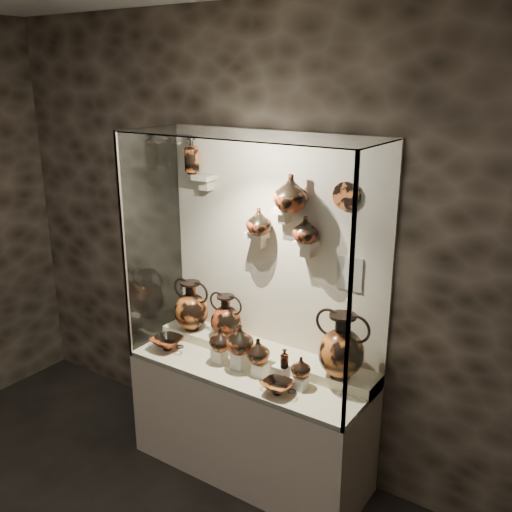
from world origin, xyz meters
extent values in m
cube|color=#2B231B|center=(0.00, 2.50, 1.60)|extent=(5.00, 0.02, 3.20)
cube|color=beige|center=(0.00, 2.18, 0.40)|extent=(1.70, 0.60, 0.80)
cube|color=beige|center=(0.00, 2.18, 0.82)|extent=(1.68, 0.58, 0.03)
cube|color=beige|center=(0.00, 2.35, 0.85)|extent=(1.70, 0.25, 0.10)
cube|color=beige|center=(0.00, 2.50, 1.60)|extent=(1.70, 0.03, 1.60)
cube|color=white|center=(0.00, 1.88, 1.60)|extent=(1.70, 0.01, 1.60)
cube|color=white|center=(-0.85, 2.18, 1.60)|extent=(0.01, 0.60, 1.60)
cube|color=white|center=(0.85, 2.18, 1.60)|extent=(0.01, 0.60, 1.60)
cube|color=white|center=(0.00, 2.18, 2.40)|extent=(1.70, 0.60, 0.01)
cube|color=gray|center=(-0.84, 1.89, 1.60)|extent=(0.02, 0.02, 1.60)
cube|color=gray|center=(0.84, 1.89, 1.60)|extent=(0.02, 0.02, 1.60)
cube|color=silver|center=(-0.22, 2.13, 0.88)|extent=(0.09, 0.09, 0.10)
cube|color=silver|center=(-0.05, 2.13, 0.90)|extent=(0.09, 0.09, 0.13)
cube|color=silver|center=(0.12, 2.13, 0.88)|extent=(0.09, 0.09, 0.09)
cube|color=silver|center=(0.28, 2.13, 0.89)|extent=(0.09, 0.09, 0.12)
cube|color=silver|center=(0.42, 2.13, 0.87)|extent=(0.09, 0.09, 0.08)
cube|color=beige|center=(-0.55, 2.42, 2.05)|extent=(0.14, 0.12, 0.04)
cube|color=beige|center=(-0.10, 2.42, 1.70)|extent=(0.14, 0.12, 0.04)
cube|color=beige|center=(0.10, 2.42, 1.90)|extent=(0.10, 0.12, 0.04)
cube|color=beige|center=(0.28, 2.42, 1.70)|extent=(0.14, 0.12, 0.04)
imported|color=#BC5A24|center=(-0.20, 2.11, 1.01)|extent=(0.17, 0.17, 0.16)
imported|color=#94361A|center=(-0.03, 2.11, 1.06)|extent=(0.23, 0.23, 0.20)
imported|color=#BC5A24|center=(0.10, 2.14, 1.00)|extent=(0.17, 0.17, 0.17)
imported|color=#BC5A24|center=(0.42, 2.15, 0.98)|extent=(0.15, 0.15, 0.13)
imported|color=#94361A|center=(-0.06, 2.38, 1.81)|extent=(0.22, 0.22, 0.18)
imported|color=#94361A|center=(0.20, 2.36, 2.03)|extent=(0.26, 0.26, 0.23)
imported|color=#94361A|center=(0.29, 2.39, 1.80)|extent=(0.20, 0.20, 0.17)
cylinder|color=#BB5624|center=(0.52, 2.47, 2.03)|extent=(0.18, 0.02, 0.18)
cube|color=beige|center=(0.57, 2.47, 1.54)|extent=(0.17, 0.01, 0.22)
camera|label=1|loc=(1.98, -0.69, 2.75)|focal=40.00mm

